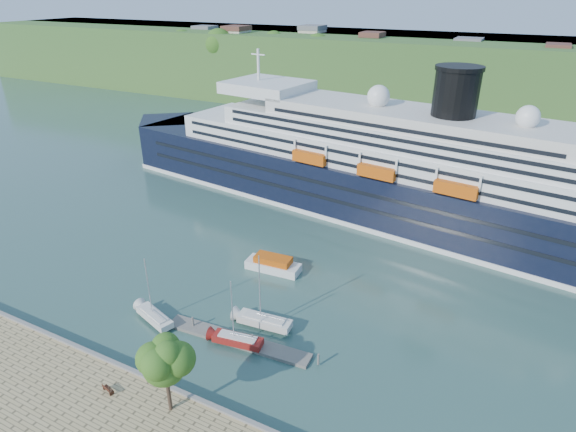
# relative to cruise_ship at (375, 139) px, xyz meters

# --- Properties ---
(ground) EXTENTS (400.00, 400.00, 0.00)m
(ground) POSITION_rel_cruise_ship_xyz_m (-7.82, -54.47, -14.12)
(ground) COLOR #2F534A
(ground) RESTS_ON ground
(far_hillside) EXTENTS (400.00, 50.00, 24.00)m
(far_hillside) POSITION_rel_cruise_ship_xyz_m (-7.82, 90.53, -2.12)
(far_hillside) COLOR #2D5B24
(far_hillside) RESTS_ON ground
(quay_coping) EXTENTS (220.00, 0.50, 0.30)m
(quay_coping) POSITION_rel_cruise_ship_xyz_m (-7.82, -54.67, -12.97)
(quay_coping) COLOR slate
(quay_coping) RESTS_ON promenade
(cruise_ship) EXTENTS (127.09, 34.59, 28.24)m
(cruise_ship) POSITION_rel_cruise_ship_xyz_m (0.00, 0.00, 0.00)
(cruise_ship) COLOR black
(cruise_ship) RESTS_ON ground
(park_bench) EXTENTS (1.60, 0.95, 0.96)m
(park_bench) POSITION_rel_cruise_ship_xyz_m (-9.05, -57.99, -12.64)
(park_bench) COLOR #4E2416
(park_bench) RESTS_ON promenade
(promenade_tree) EXTENTS (5.72, 5.72, 9.47)m
(promenade_tree) POSITION_rel_cruise_ship_xyz_m (-1.84, -56.77, -8.38)
(promenade_tree) COLOR #285917
(promenade_tree) RESTS_ON promenade
(floating_pontoon) EXTENTS (19.09, 3.58, 0.42)m
(floating_pontoon) POSITION_rel_cruise_ship_xyz_m (-2.09, -44.18, -13.91)
(floating_pontoon) COLOR gray
(floating_pontoon) RESTS_ON ground
(sailboat_white_near) EXTENTS (7.17, 3.96, 8.93)m
(sailboat_white_near) POSITION_rel_cruise_ship_xyz_m (-13.45, -45.95, -9.66)
(sailboat_white_near) COLOR silver
(sailboat_white_near) RESTS_ON ground
(sailboat_red) EXTENTS (6.98, 2.89, 8.74)m
(sailboat_red) POSITION_rel_cruise_ship_xyz_m (-1.57, -44.82, -9.75)
(sailboat_red) COLOR maroon
(sailboat_red) RESTS_ON ground
(sailboat_white_far) EXTENTS (7.89, 2.87, 9.97)m
(sailboat_white_far) POSITION_rel_cruise_ship_xyz_m (-0.39, -40.37, -9.14)
(sailboat_white_far) COLOR silver
(sailboat_white_far) RESTS_ON ground
(tender_launch) EXTENTS (8.65, 3.46, 2.34)m
(tender_launch) POSITION_rel_cruise_ship_xyz_m (-6.06, -27.79, -12.95)
(tender_launch) COLOR #C64E0B
(tender_launch) RESTS_ON ground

